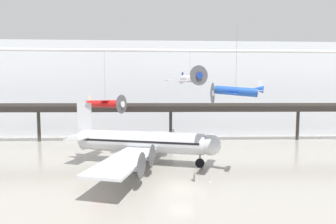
% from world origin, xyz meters
% --- Properties ---
extents(ground_plane, '(260.00, 260.00, 0.00)m').
position_xyz_m(ground_plane, '(0.00, 0.00, 0.00)').
color(ground_plane, gray).
extents(hangar_back_wall, '(140.00, 3.00, 24.47)m').
position_xyz_m(hangar_back_wall, '(0.00, 35.31, 12.23)').
color(hangar_back_wall, silver).
rests_on(hangar_back_wall, ground).
extents(mezzanine_walkway, '(110.00, 3.20, 8.83)m').
position_xyz_m(mezzanine_walkway, '(0.00, 26.81, 7.21)').
color(mezzanine_walkway, '#38332D').
rests_on(mezzanine_walkway, ground).
extents(ceiling_truss_beam, '(120.00, 0.60, 0.60)m').
position_xyz_m(ceiling_truss_beam, '(0.00, 20.13, 19.17)').
color(ceiling_truss_beam, silver).
extents(airliner_silver_main, '(24.16, 27.95, 9.23)m').
position_xyz_m(airliner_silver_main, '(-5.48, 9.58, 3.34)').
color(airliner_silver_main, silver).
rests_on(airliner_silver_main, ground).
extents(suspended_plane_white_twin, '(9.66, 8.19, 6.73)m').
position_xyz_m(suspended_plane_white_twin, '(3.16, 17.90, 13.50)').
color(suspended_plane_white_twin, silver).
extents(suspended_plane_red_highwing, '(7.70, 8.86, 11.32)m').
position_xyz_m(suspended_plane_red_highwing, '(-11.99, 15.23, 9.02)').
color(suspended_plane_red_highwing, red).
extents(suspended_plane_blue_trainer, '(6.54, 7.47, 9.51)m').
position_xyz_m(suspended_plane_blue_trainer, '(6.93, 3.21, 10.84)').
color(suspended_plane_blue_trainer, '#1E4CAD').
extents(stanchion_barrier, '(0.36, 0.36, 1.08)m').
position_xyz_m(stanchion_barrier, '(3.57, 1.93, 0.33)').
color(stanchion_barrier, '#B2B5BA').
rests_on(stanchion_barrier, ground).
extents(info_sign_pedestal, '(0.24, 0.77, 1.24)m').
position_xyz_m(info_sign_pedestal, '(1.72, 2.20, 0.46)').
color(info_sign_pedestal, '#4C4C51').
rests_on(info_sign_pedestal, ground).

